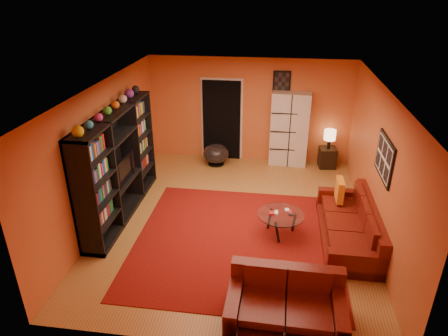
# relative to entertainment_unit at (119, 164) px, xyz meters

# --- Properties ---
(floor) EXTENTS (6.00, 6.00, 0.00)m
(floor) POSITION_rel_entertainment_unit_xyz_m (2.27, 0.00, -1.05)
(floor) COLOR olive
(floor) RESTS_ON ground
(ceiling) EXTENTS (6.00, 6.00, 0.00)m
(ceiling) POSITION_rel_entertainment_unit_xyz_m (2.27, 0.00, 1.55)
(ceiling) COLOR white
(ceiling) RESTS_ON wall_back
(wall_back) EXTENTS (6.00, 0.00, 6.00)m
(wall_back) POSITION_rel_entertainment_unit_xyz_m (2.27, 3.00, 0.25)
(wall_back) COLOR #C95D2C
(wall_back) RESTS_ON floor
(wall_front) EXTENTS (6.00, 0.00, 6.00)m
(wall_front) POSITION_rel_entertainment_unit_xyz_m (2.27, -3.00, 0.25)
(wall_front) COLOR #C95D2C
(wall_front) RESTS_ON floor
(wall_left) EXTENTS (0.00, 6.00, 6.00)m
(wall_left) POSITION_rel_entertainment_unit_xyz_m (-0.23, 0.00, 0.25)
(wall_left) COLOR #C95D2C
(wall_left) RESTS_ON floor
(wall_right) EXTENTS (0.00, 6.00, 6.00)m
(wall_right) POSITION_rel_entertainment_unit_xyz_m (4.78, 0.00, 0.25)
(wall_right) COLOR #C95D2C
(wall_right) RESTS_ON floor
(rug) EXTENTS (3.60, 3.60, 0.01)m
(rug) POSITION_rel_entertainment_unit_xyz_m (2.38, -0.70, -1.04)
(rug) COLOR #620E0B
(rug) RESTS_ON floor
(doorway) EXTENTS (0.95, 0.10, 2.04)m
(doorway) POSITION_rel_entertainment_unit_xyz_m (1.57, 2.96, -0.03)
(doorway) COLOR black
(doorway) RESTS_ON floor
(wall_art_right) EXTENTS (0.03, 1.00, 0.70)m
(wall_art_right) POSITION_rel_entertainment_unit_xyz_m (4.75, -0.30, 0.55)
(wall_art_right) COLOR black
(wall_art_right) RESTS_ON wall_right
(wall_art_back) EXTENTS (0.42, 0.03, 0.52)m
(wall_art_back) POSITION_rel_entertainment_unit_xyz_m (3.02, 2.98, 1.00)
(wall_art_back) COLOR black
(wall_art_back) RESTS_ON wall_back
(entertainment_unit) EXTENTS (0.45, 3.00, 2.10)m
(entertainment_unit) POSITION_rel_entertainment_unit_xyz_m (0.00, 0.00, 0.00)
(entertainment_unit) COLOR black
(entertainment_unit) RESTS_ON floor
(tv) EXTENTS (0.85, 0.11, 0.49)m
(tv) POSITION_rel_entertainment_unit_xyz_m (0.05, -0.03, -0.08)
(tv) COLOR black
(tv) RESTS_ON entertainment_unit
(sofa) EXTENTS (0.91, 2.22, 0.85)m
(sofa) POSITION_rel_entertainment_unit_xyz_m (4.41, -0.37, -0.77)
(sofa) COLOR #55100B
(sofa) RESTS_ON rug
(loveseat) EXTENTS (1.59, 0.98, 0.85)m
(loveseat) POSITION_rel_entertainment_unit_xyz_m (3.22, -2.41, -0.77)
(loveseat) COLOR #55100B
(loveseat) RESTS_ON rug
(throw_pillow) EXTENTS (0.12, 0.42, 0.42)m
(throw_pillow) POSITION_rel_entertainment_unit_xyz_m (4.22, 0.32, -0.42)
(throw_pillow) COLOR orange
(throw_pillow) RESTS_ON sofa
(coffee_table) EXTENTS (0.84, 0.84, 0.42)m
(coffee_table) POSITION_rel_entertainment_unit_xyz_m (3.13, -0.38, -0.67)
(coffee_table) COLOR silver
(coffee_table) RESTS_ON floor
(storage_cabinet) EXTENTS (0.94, 0.47, 1.84)m
(storage_cabinet) POSITION_rel_entertainment_unit_xyz_m (3.29, 2.80, -0.13)
(storage_cabinet) COLOR silver
(storage_cabinet) RESTS_ON floor
(bowl_chair) EXTENTS (0.65, 0.65, 0.53)m
(bowl_chair) POSITION_rel_entertainment_unit_xyz_m (1.50, 2.50, -0.76)
(bowl_chair) COLOR black
(bowl_chair) RESTS_ON floor
(side_table) EXTENTS (0.44, 0.44, 0.50)m
(side_table) POSITION_rel_entertainment_unit_xyz_m (4.26, 2.74, -0.80)
(side_table) COLOR black
(side_table) RESTS_ON floor
(table_lamp) EXTENTS (0.28, 0.28, 0.47)m
(table_lamp) POSITION_rel_entertainment_unit_xyz_m (4.26, 2.74, -0.22)
(table_lamp) COLOR black
(table_lamp) RESTS_ON side_table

